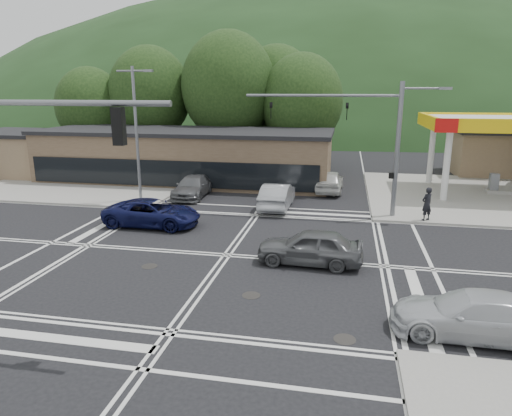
% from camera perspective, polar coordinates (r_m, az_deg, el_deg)
% --- Properties ---
extents(ground, '(120.00, 120.00, 0.00)m').
position_cam_1_polar(ground, '(21.56, -3.66, -5.91)').
color(ground, black).
rests_on(ground, ground).
extents(sidewalk_ne, '(16.00, 16.00, 0.15)m').
position_cam_1_polar(sidewalk_ne, '(36.63, 26.35, 1.31)').
color(sidewalk_ne, gray).
rests_on(sidewalk_ne, ground).
extents(sidewalk_nw, '(16.00, 16.00, 0.15)m').
position_cam_1_polar(sidewalk_nw, '(40.70, -18.93, 3.25)').
color(sidewalk_nw, gray).
rests_on(sidewalk_nw, ground).
extents(commercial_row, '(24.00, 8.00, 4.00)m').
position_cam_1_polar(commercial_row, '(39.23, -8.74, 6.32)').
color(commercial_row, brown).
rests_on(commercial_row, ground).
extents(commercial_nw, '(8.00, 7.00, 3.60)m').
position_cam_1_polar(commercial_nw, '(47.13, -27.47, 5.98)').
color(commercial_nw, '#846B4F').
rests_on(commercial_nw, ground).
extents(hill_north, '(252.00, 126.00, 140.00)m').
position_cam_1_polar(hill_north, '(109.89, 8.55, 10.54)').
color(hill_north, '#1D3718').
rests_on(hill_north, ground).
extents(tree_n_a, '(8.00, 8.00, 11.75)m').
position_cam_1_polar(tree_n_a, '(47.57, -13.08, 13.77)').
color(tree_n_a, '#382619').
rests_on(tree_n_a, ground).
extents(tree_n_b, '(9.00, 9.00, 12.98)m').
position_cam_1_polar(tree_n_b, '(44.93, -3.44, 14.91)').
color(tree_n_b, '#382619').
rests_on(tree_n_b, ground).
extents(tree_n_c, '(7.60, 7.60, 10.87)m').
position_cam_1_polar(tree_n_c, '(43.72, 5.74, 13.17)').
color(tree_n_c, '#382619').
rests_on(tree_n_c, ground).
extents(tree_n_d, '(6.80, 6.80, 9.76)m').
position_cam_1_polar(tree_n_d, '(49.46, -19.97, 11.79)').
color(tree_n_d, '#382619').
rests_on(tree_n_d, ground).
extents(tree_n_e, '(8.40, 8.40, 11.98)m').
position_cam_1_polar(tree_n_e, '(48.05, 2.57, 14.13)').
color(tree_n_e, '#382619').
rests_on(tree_n_e, ground).
extents(streetlight_nw, '(2.50, 0.25, 9.00)m').
position_cam_1_polar(streetlight_nw, '(31.72, -14.65, 9.64)').
color(streetlight_nw, slate).
rests_on(streetlight_nw, ground).
extents(signal_mast_ne, '(11.65, 0.30, 8.00)m').
position_cam_1_polar(signal_mast_ne, '(27.86, 14.81, 9.05)').
color(signal_mast_ne, slate).
rests_on(signal_mast_ne, ground).
extents(car_blue_west, '(5.47, 2.58, 1.51)m').
position_cam_1_polar(car_blue_west, '(26.52, -12.84, -0.60)').
color(car_blue_west, '#0D103B').
rests_on(car_blue_west, ground).
extents(car_grey_center, '(4.74, 2.09, 1.59)m').
position_cam_1_polar(car_grey_center, '(20.40, 6.76, -4.83)').
color(car_grey_center, '#545659').
rests_on(car_grey_center, ground).
extents(car_silver_east, '(5.09, 2.26, 1.45)m').
position_cam_1_polar(car_silver_east, '(16.12, 25.49, -11.96)').
color(car_silver_east, silver).
rests_on(car_silver_east, ground).
extents(car_queue_a, '(1.80, 5.03, 1.65)m').
position_cam_1_polar(car_queue_a, '(29.72, 2.66, 1.53)').
color(car_queue_a, '#979A9E').
rests_on(car_queue_a, ground).
extents(car_queue_b, '(2.10, 4.93, 1.66)m').
position_cam_1_polar(car_queue_b, '(34.89, 9.17, 3.33)').
color(car_queue_b, silver).
rests_on(car_queue_b, ground).
extents(car_northbound, '(2.29, 5.20, 1.49)m').
position_cam_1_polar(car_northbound, '(33.24, -7.93, 2.67)').
color(car_northbound, '#535557').
rests_on(car_northbound, ground).
extents(pedestrian, '(0.85, 0.81, 1.95)m').
position_cam_1_polar(pedestrian, '(28.16, 20.57, 0.49)').
color(pedestrian, black).
rests_on(pedestrian, sidewalk_ne).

